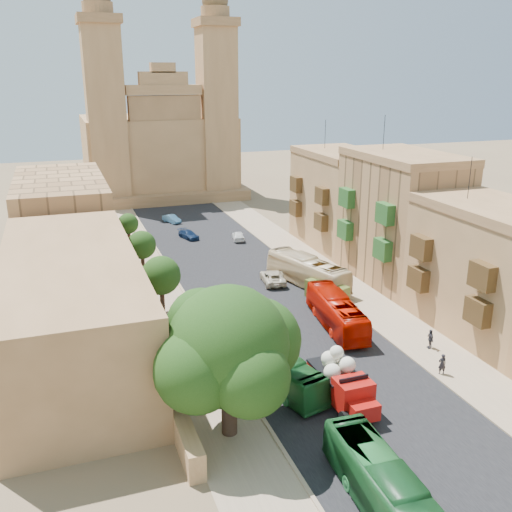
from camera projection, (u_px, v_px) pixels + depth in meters
ground at (395, 439)px, 35.32m from camera, size 260.00×260.00×0.00m
road_surface at (244, 280)px, 62.25m from camera, size 14.00×140.00×0.01m
sidewalk_east at (323, 271)px, 65.25m from camera, size 5.00×140.00×0.01m
sidewalk_west at (157, 291)px, 59.26m from camera, size 5.00×140.00×0.01m
kerb_east at (303, 273)px, 64.45m from camera, size 0.25×140.00×0.12m
kerb_west at (181, 287)px, 60.03m from camera, size 0.25×140.00×0.12m
townhouse_b at (491, 269)px, 48.49m from camera, size 9.00×14.00×14.90m
townhouse_c at (400, 218)px, 60.68m from camera, size 9.00×14.00×17.40m
townhouse_d at (339, 198)px, 73.48m from camera, size 9.00×14.00×15.90m
west_wall at (142, 325)px, 49.06m from camera, size 1.00×40.00×1.80m
west_building_low at (73, 307)px, 44.51m from camera, size 10.00×28.00×8.40m
west_building_mid at (63, 220)px, 67.61m from camera, size 10.00×22.00×10.00m
church at (160, 143)px, 102.98m from camera, size 28.00×22.50×36.30m
ficus_tree at (230, 350)px, 34.17m from camera, size 9.79×9.00×9.79m
street_tree_a at (191, 336)px, 41.99m from camera, size 3.01×3.01×4.63m
street_tree_b at (161, 276)px, 52.56m from camera, size 3.65×3.65×5.62m
street_tree_c at (142, 245)px, 63.47m from camera, size 3.21×3.21×4.93m
street_tree_d at (128, 224)px, 74.40m from camera, size 2.72×2.72×4.18m
red_truck at (342, 381)px, 38.67m from camera, size 2.71×6.60×3.82m
olive_pickup at (327, 292)px, 56.51m from camera, size 3.35×4.76×1.80m
bus_green_south at (385, 489)px, 28.99m from camera, size 2.84×10.41×2.87m
bus_green_north at (276, 369)px, 40.91m from camera, size 4.55×9.84×2.67m
bus_red_east at (336, 312)px, 50.41m from camera, size 3.72×10.58×2.89m
bus_cream_east at (307, 271)px, 60.37m from camera, size 5.54×11.42×3.10m
car_blue_a at (243, 313)px, 52.20m from camera, size 1.94×4.06×1.34m
car_white_a at (238, 296)px, 56.00m from camera, size 1.75×4.26×1.37m
car_cream at (273, 277)px, 61.25m from camera, size 2.84×4.98×1.31m
car_dkblue at (189, 235)px, 77.75m from camera, size 2.63×4.09×1.10m
car_white_b at (238, 236)px, 76.95m from camera, size 2.14×3.86×1.24m
car_blue_b at (172, 219)px, 86.00m from camera, size 2.49×3.74×1.17m
pedestrian_a at (442, 364)px, 42.66m from camera, size 0.68×0.52×1.66m
pedestrian_c at (430, 339)px, 46.68m from camera, size 0.60×1.04×1.66m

